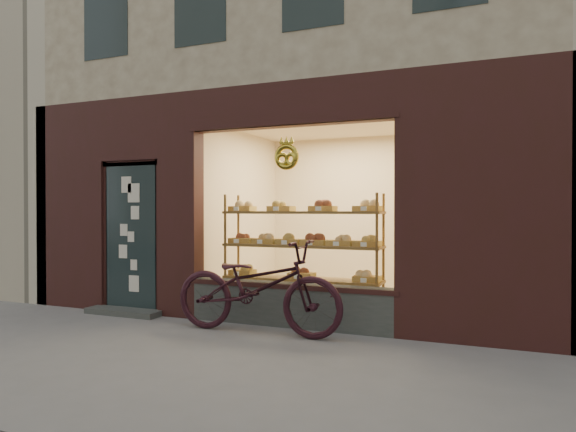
% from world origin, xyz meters
% --- Properties ---
extents(ground, '(90.00, 90.00, 0.00)m').
position_xyz_m(ground, '(0.00, 0.00, 0.00)').
color(ground, slate).
extents(display_shelf, '(2.20, 0.45, 1.70)m').
position_xyz_m(display_shelf, '(0.45, 2.55, 0.88)').
color(display_shelf, brown).
rests_on(display_shelf, ground).
extents(bicycle, '(2.16, 0.77, 1.13)m').
position_xyz_m(bicycle, '(0.24, 1.62, 0.56)').
color(bicycle, black).
rests_on(bicycle, ground).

